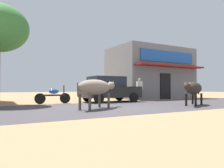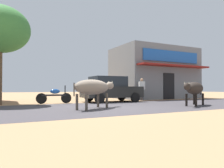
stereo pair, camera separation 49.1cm
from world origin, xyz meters
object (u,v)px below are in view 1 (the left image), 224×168
(parked_hatchback_car, at_px, (109,89))
(pedestrian_by_shop, at_px, (139,88))
(parked_motorcycle, at_px, (53,96))
(cow_near_brown, at_px, (96,87))
(cow_far_dark, at_px, (194,88))

(parked_hatchback_car, relative_size, pedestrian_by_shop, 2.38)
(pedestrian_by_shop, bearing_deg, parked_hatchback_car, -175.78)
(parked_motorcycle, distance_m, cow_near_brown, 4.10)
(cow_near_brown, bearing_deg, parked_hatchback_car, 54.67)
(parked_hatchback_car, bearing_deg, pedestrian_by_shop, 4.22)
(parked_hatchback_car, xyz_separation_m, pedestrian_by_shop, (2.60, 0.19, 0.09))
(parked_motorcycle, xyz_separation_m, cow_near_brown, (0.85, -3.98, 0.46))
(parked_motorcycle, relative_size, pedestrian_by_shop, 1.26)
(cow_near_brown, bearing_deg, parked_motorcycle, 102.06)
(cow_far_dark, height_order, pedestrian_by_shop, pedestrian_by_shop)
(cow_near_brown, distance_m, pedestrian_by_shop, 6.63)
(cow_near_brown, xyz_separation_m, pedestrian_by_shop, (5.29, 3.99, 0.00))
(parked_hatchback_car, distance_m, pedestrian_by_shop, 2.61)
(parked_motorcycle, bearing_deg, pedestrian_by_shop, 0.09)
(pedestrian_by_shop, bearing_deg, cow_far_dark, -91.03)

